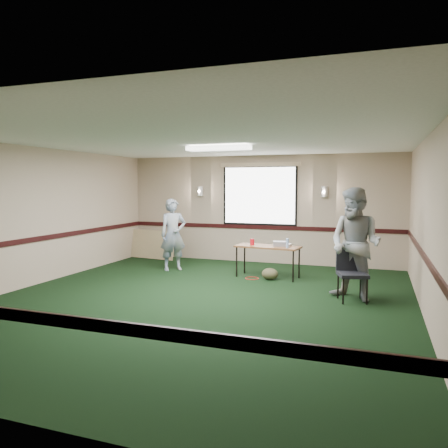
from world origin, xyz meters
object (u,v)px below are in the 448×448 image
(folding_table, at_px, (268,248))
(conference_chair, at_px, (351,268))
(projector, at_px, (280,244))
(person_right, at_px, (355,244))
(person_left, at_px, (173,235))

(folding_table, height_order, conference_chair, conference_chair)
(projector, bearing_deg, folding_table, 177.26)
(conference_chair, relative_size, person_right, 0.49)
(projector, distance_m, conference_chair, 2.05)
(conference_chair, distance_m, person_right, 0.41)
(projector, height_order, person_left, person_left)
(projector, distance_m, person_right, 2.08)
(person_left, bearing_deg, conference_chair, -60.94)
(folding_table, xyz_separation_m, projector, (0.26, 0.06, 0.10))
(folding_table, bearing_deg, projector, 18.54)
(person_right, bearing_deg, person_left, -170.28)
(folding_table, bearing_deg, person_left, -175.81)
(person_right, bearing_deg, conference_chair, -125.71)
(conference_chair, xyz_separation_m, person_left, (-4.03, 1.40, 0.27))
(person_left, distance_m, person_right, 4.31)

